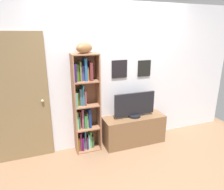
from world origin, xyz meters
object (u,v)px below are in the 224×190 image
object	(u,v)px
tv_stand	(134,130)
door	(19,100)
bookshelf	(84,106)
football	(84,48)
television	(135,105)

from	to	relation	value
tv_stand	door	xyz separation A→B (m)	(-1.83, 0.17, 0.73)
bookshelf	door	distance (m)	0.99
bookshelf	football	world-z (taller)	football
door	bookshelf	bearing A→B (deg)	-4.39
football	tv_stand	bearing A→B (deg)	-4.80
tv_stand	door	size ratio (longest dim) A/B	0.56
door	football	bearing A→B (deg)	-5.89
football	door	world-z (taller)	door
television	bookshelf	bearing A→B (deg)	173.57
bookshelf	tv_stand	world-z (taller)	bookshelf
bookshelf	tv_stand	size ratio (longest dim) A/B	1.48
tv_stand	football	bearing A→B (deg)	175.20
bookshelf	tv_stand	xyz separation A→B (m)	(0.87, -0.10, -0.53)
bookshelf	television	world-z (taller)	bookshelf
tv_stand	bookshelf	bearing A→B (deg)	173.50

